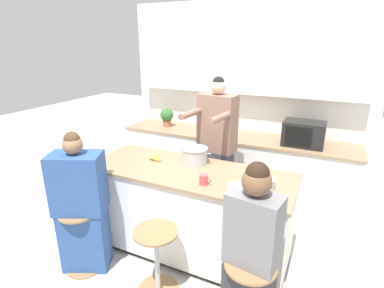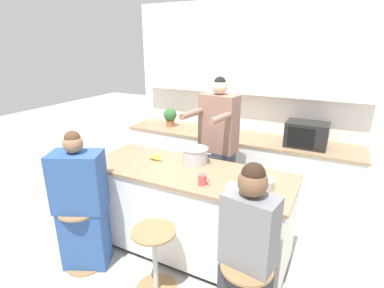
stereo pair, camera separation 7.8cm
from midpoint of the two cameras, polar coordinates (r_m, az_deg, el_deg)
name	(u,v)px [view 1 (the left image)]	position (r m, az deg, el deg)	size (l,w,h in m)	color
ground_plane	(189,249)	(3.45, -1.28, -19.44)	(16.00, 16.00, 0.00)	#B2ADA3
wall_back	(243,86)	(4.40, 9.18, 10.81)	(3.52, 0.22, 2.70)	white
back_counter	(233,165)	(4.40, 7.26, -3.91)	(3.27, 0.66, 0.90)	white
kitchen_island	(189,211)	(3.18, -1.35, -12.71)	(2.07, 0.79, 0.94)	black
bar_stool_leftmost	(82,236)	(3.23, -20.93, -16.12)	(0.38, 0.38, 0.63)	#997047
bar_stool_center	(157,259)	(2.81, -7.54, -20.85)	(0.38, 0.38, 0.63)	#997047
person_cooking	(216,153)	(3.58, 4.01, -1.80)	(0.50, 0.64, 1.78)	#383842
person_wrapped_blanket	(81,208)	(3.08, -21.05, -11.25)	(0.54, 0.46, 1.41)	#2D5193
person_seated_near	(251,259)	(2.34, 10.15, -20.81)	(0.40, 0.31, 1.41)	#333338
cooking_pot	(195,155)	(3.11, -0.18, -2.19)	(0.36, 0.27, 0.16)	#B7BABC
fruit_bowl	(238,190)	(2.54, 7.79, -8.64)	(0.18, 0.18, 0.07)	silver
mixing_bowl_steel	(265,183)	(2.69, 12.85, -7.22)	(0.18, 0.18, 0.08)	#B7BABC
coffee_cup_near	(204,180)	(2.67, 1.40, -6.81)	(0.11, 0.08, 0.09)	#DB4C51
banana_bunch	(156,158)	(3.23, -7.64, -2.62)	(0.17, 0.12, 0.06)	yellow
microwave	(304,134)	(3.99, 19.97, 1.88)	(0.50, 0.34, 0.31)	black
potted_plant	(167,116)	(4.64, -5.27, 5.29)	(0.20, 0.20, 0.28)	#A86042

